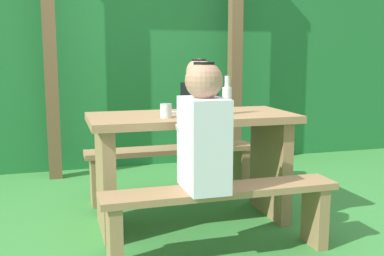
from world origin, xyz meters
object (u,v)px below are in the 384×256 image
Objects in this scene: picnic_table at (192,150)px; bottle_left at (227,99)px; bench_far at (171,162)px; person_white_shirt at (203,131)px; bench_near at (221,207)px; cell_phone at (170,112)px; drinking_glass at (166,111)px; person_black_coat at (199,106)px.

bottle_left is at bearing -16.22° from picnic_table.
bench_far is at bearing 109.08° from bottle_left.
person_white_shirt reaches higher than bottle_left.
person_white_shirt is at bearing 178.27° from bench_near.
cell_phone reaches higher than bench_near.
bench_near is at bearing -97.97° from cell_phone.
cell_phone is at bearing 100.26° from bench_near.
drinking_glass is (-0.21, 0.47, 0.52)m from bench_near.
person_white_shirt is at bearing -106.66° from cell_phone.
bench_far is 1.27m from person_white_shirt.
bench_far is 0.51m from person_black_coat.
person_white_shirt reaches higher than bench_far.
person_white_shirt is at bearing -106.25° from person_black_coat.
person_white_shirt is (-0.11, 0.00, 0.45)m from bench_near.
person_black_coat is 0.67m from bottle_left.
bench_near is 1.29m from person_black_coat.
drinking_glass is (-0.21, -0.72, 0.52)m from bench_far.
bottle_left is (0.34, 0.53, 0.12)m from person_white_shirt.
bench_far is 15.27× the size of drinking_glass.
bench_far is 0.91m from drinking_glass.
person_white_shirt is 1.23m from person_black_coat.
cell_phone is (-0.13, 0.71, 0.47)m from bench_near.
picnic_table is 0.31m from cell_phone.
cell_phone is (0.08, 0.25, -0.04)m from drinking_glass.
bench_near is at bearing -101.22° from person_black_coat.
bench_near is 15.27× the size of drinking_glass.
drinking_glass is at bearing -127.15° from cell_phone.
picnic_table is 0.63m from bench_far.
drinking_glass reaches higher than cell_phone.
bench_near is 0.81m from bottle_left.
picnic_table is 5.36× the size of bottle_left.
bench_near and bench_far have the same top height.
cell_phone is (-0.36, -0.47, 0.02)m from person_black_coat.
person_black_coat is at bearing 58.05° from drinking_glass.
bench_far is 10.00× the size of cell_phone.
person_black_coat is (0.24, 0.59, 0.23)m from picnic_table.
person_white_shirt is 7.85× the size of drinking_glass.
person_black_coat is 7.85× the size of drinking_glass.
drinking_glass is at bearing -121.95° from person_black_coat.
person_white_shirt is 2.76× the size of bottle_left.
person_white_shirt is 0.71m from cell_phone.
person_black_coat reaches higher than bottle_left.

